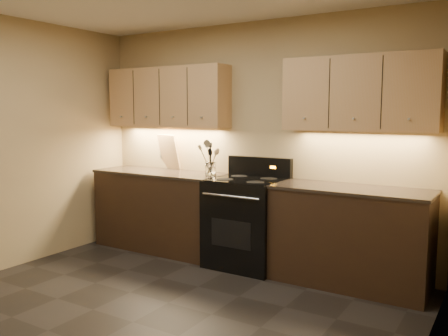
{
  "coord_description": "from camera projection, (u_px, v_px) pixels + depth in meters",
  "views": [
    {
      "loc": [
        2.46,
        -2.62,
        1.63
      ],
      "look_at": [
        -0.06,
        1.45,
        1.06
      ],
      "focal_mm": 38.0,
      "sensor_mm": 36.0,
      "label": 1
    }
  ],
  "objects": [
    {
      "name": "upper_cab_right",
      "position": [
        359.0,
        94.0,
        4.42
      ],
      "size": [
        1.44,
        0.3,
        0.7
      ],
      "primitive_type": "cube",
      "color": "tan",
      "rests_on": "wall_back"
    },
    {
      "name": "outlet_plate",
      "position": [
        163.0,
        153.0,
        5.92
      ],
      "size": [
        0.08,
        0.01,
        0.12
      ],
      "primitive_type": "cube",
      "color": "#B2B5BA",
      "rests_on": "wall_back"
    },
    {
      "name": "steel_spatula",
      "position": [
        212.0,
        158.0,
        5.24
      ],
      "size": [
        0.25,
        0.14,
        0.37
      ],
      "primitive_type": null,
      "rotation": [
        0.21,
        -0.4,
        -0.31
      ],
      "color": "silver",
      "rests_on": "utensil_crock"
    },
    {
      "name": "counter_left",
      "position": [
        161.0,
        210.0,
        5.65
      ],
      "size": [
        1.62,
        0.62,
        0.93
      ],
      "color": "black",
      "rests_on": "ground"
    },
    {
      "name": "stove",
      "position": [
        247.0,
        221.0,
        5.01
      ],
      "size": [
        0.76,
        0.68,
        1.14
      ],
      "color": "black",
      "rests_on": "ground"
    },
    {
      "name": "steel_skimmer",
      "position": [
        212.0,
        158.0,
        5.22
      ],
      "size": [
        0.18,
        0.12,
        0.38
      ],
      "primitive_type": null,
      "rotation": [
        -0.07,
        -0.25,
        0.02
      ],
      "color": "silver",
      "rests_on": "utensil_crock"
    },
    {
      "name": "black_spoon",
      "position": [
        211.0,
        160.0,
        5.27
      ],
      "size": [
        0.11,
        0.15,
        0.31
      ],
      "primitive_type": null,
      "rotation": [
        0.29,
        0.17,
        -0.1
      ],
      "color": "black",
      "rests_on": "utensil_crock"
    },
    {
      "name": "upper_cab_left",
      "position": [
        168.0,
        97.0,
        5.62
      ],
      "size": [
        1.6,
        0.3,
        0.7
      ],
      "primitive_type": "cube",
      "color": "tan",
      "rests_on": "wall_back"
    },
    {
      "name": "wall_right",
      "position": [
        412.0,
        175.0,
        2.49
      ],
      "size": [
        0.04,
        4.0,
        2.6
      ],
      "primitive_type": "cube",
      "color": "tan",
      "rests_on": "ground"
    },
    {
      "name": "counter_right",
      "position": [
        350.0,
        236.0,
        4.46
      ],
      "size": [
        1.46,
        0.62,
        0.93
      ],
      "color": "black",
      "rests_on": "ground"
    },
    {
      "name": "black_turner",
      "position": [
        211.0,
        158.0,
        5.23
      ],
      "size": [
        0.15,
        0.15,
        0.37
      ],
      "primitive_type": null,
      "rotation": [
        -0.16,
        -0.08,
        0.32
      ],
      "color": "black",
      "rests_on": "utensil_crock"
    },
    {
      "name": "cutting_board",
      "position": [
        169.0,
        152.0,
        5.81
      ],
      "size": [
        0.36,
        0.2,
        0.43
      ],
      "primitive_type": "cube",
      "rotation": [
        0.22,
        0.0,
        -0.27
      ],
      "color": "tan",
      "rests_on": "counter_left"
    },
    {
      "name": "utensil_crock",
      "position": [
        210.0,
        169.0,
        5.26
      ],
      "size": [
        0.14,
        0.14,
        0.14
      ],
      "color": "white",
      "rests_on": "counter_left"
    },
    {
      "name": "wooden_spoon",
      "position": [
        208.0,
        160.0,
        5.25
      ],
      "size": [
        0.15,
        0.15,
        0.3
      ],
      "primitive_type": null,
      "rotation": [
        -0.17,
        0.36,
        0.34
      ],
      "color": "tan",
      "rests_on": "utensil_crock"
    },
    {
      "name": "floor",
      "position": [
        133.0,
        322.0,
        3.69
      ],
      "size": [
        4.0,
        4.0,
        0.0
      ],
      "primitive_type": "plane",
      "color": "black",
      "rests_on": "ground"
    },
    {
      "name": "wall_back",
      "position": [
        255.0,
        142.0,
        5.23
      ],
      "size": [
        4.0,
        0.04,
        2.6
      ],
      "primitive_type": "cube",
      "color": "tan",
      "rests_on": "ground"
    }
  ]
}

